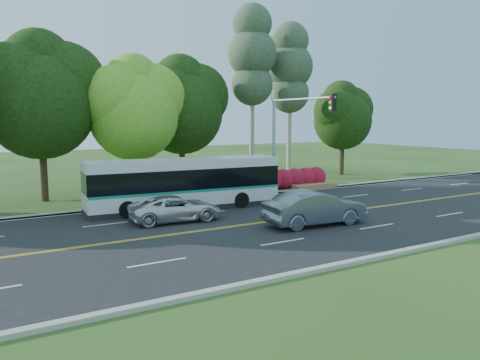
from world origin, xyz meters
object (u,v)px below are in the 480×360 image
suv (175,208)px  traffic_signal (291,125)px  sedan (315,208)px  transit_bus (184,184)px

suv → traffic_signal: bearing=-67.2°
traffic_signal → suv: size_ratio=1.53×
sedan → suv: (-5.43, 4.24, -0.20)m
traffic_signal → suv: bearing=-162.6°
sedan → suv: bearing=57.1°
transit_bus → sedan: transit_bus is taller
transit_bus → suv: transit_bus is taller
traffic_signal → sedan: size_ratio=1.39×
sedan → suv: 6.90m
sedan → transit_bus: bearing=33.9°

